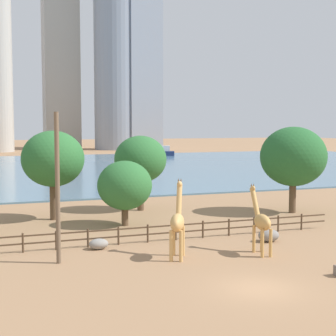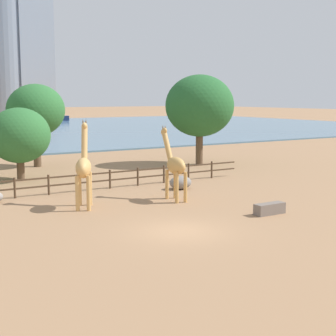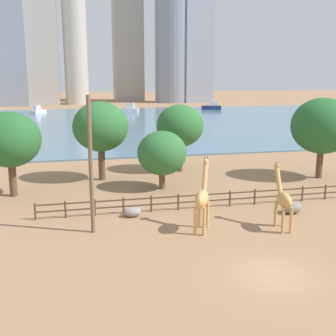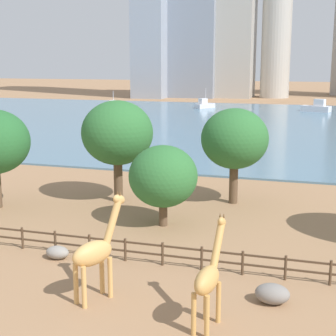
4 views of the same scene
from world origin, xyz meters
name	(u,v)px [view 2 (image 2 of 4)]	position (x,y,z in m)	size (l,w,h in m)	color
giraffe_tall	(84,167)	(-1.70, 7.26, 2.31)	(1.94, 3.07, 4.95)	tan
giraffe_companion	(175,165)	(3.79, 6.31, 2.14)	(1.05, 3.21, 4.49)	tan
boulder_near_fence	(181,183)	(6.14, 9.23, 0.46)	(1.59, 1.22, 0.91)	gray
feeding_trough	(270,209)	(6.04, 0.38, 0.30)	(1.80, 0.60, 0.60)	#72665B
enclosure_fence	(74,181)	(-0.46, 12.00, 0.76)	(26.12, 0.14, 1.30)	#4C3826
tree_left_large	(36,111)	(1.45, 25.58, 5.03)	(5.15, 5.15, 7.39)	brown
tree_right_tall	(19,136)	(-2.06, 18.59, 3.39)	(4.58, 4.58, 5.46)	brown
tree_right_small	(200,106)	(14.79, 19.24, 5.41)	(6.32, 6.32, 8.27)	brown
boat_ferry	(57,117)	(32.86, 107.36, 1.12)	(6.52, 3.98, 2.70)	navy
skyline_tower_glass	(1,13)	(31.10, 151.36, 32.51)	(14.81, 14.81, 65.02)	gray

